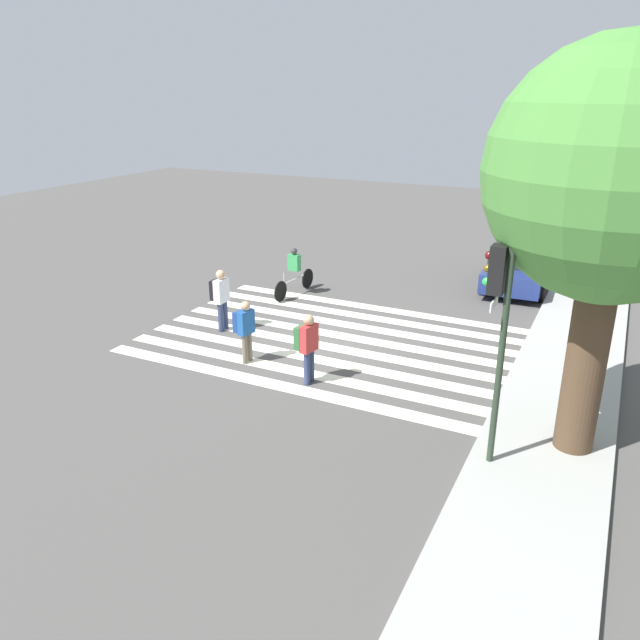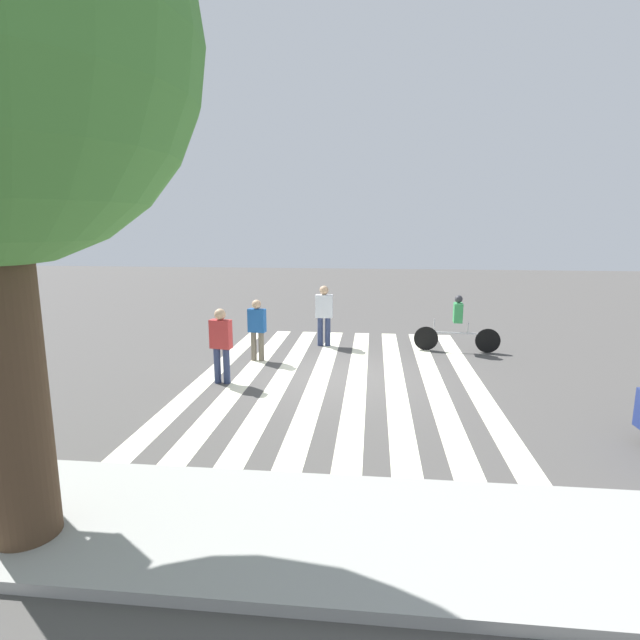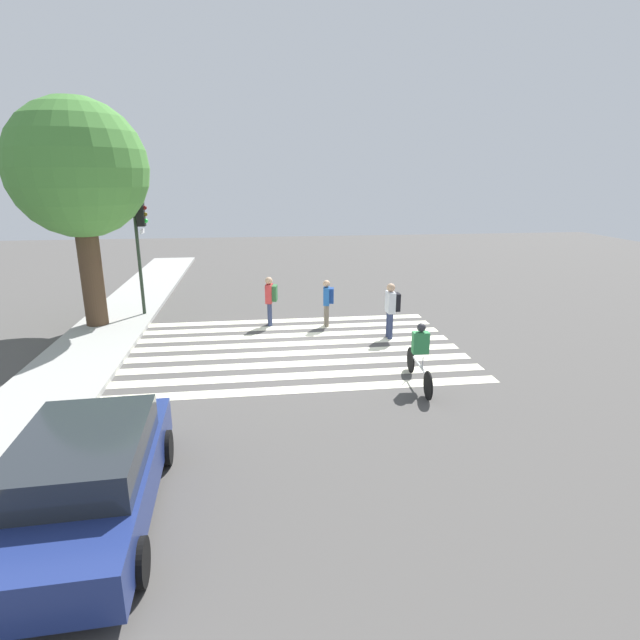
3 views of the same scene
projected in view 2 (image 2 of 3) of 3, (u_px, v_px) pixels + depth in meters
name	position (u px, v px, depth m)	size (l,w,h in m)	color
ground_plane	(339.00, 377.00, 11.98)	(60.00, 60.00, 0.00)	#4C4947
sidewalk_curb	(301.00, 531.00, 5.86)	(36.00, 2.50, 0.14)	#9E9E99
crosswalk_stripes	(339.00, 377.00, 11.98)	(6.69, 10.00, 0.01)	#F2EDCC
pedestrian_adult_yellow_jacket	(324.00, 311.00, 14.94)	(0.51, 0.43, 1.83)	navy
pedestrian_adult_tall_backpack	(221.00, 340.00, 11.40)	(0.52, 0.46, 1.75)	navy
pedestrian_child_with_backpack	(257.00, 325.00, 13.31)	(0.49, 0.43, 1.66)	#6B6051
cyclist_near_curb	(457.00, 322.00, 14.26)	(2.42, 0.42, 1.64)	black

